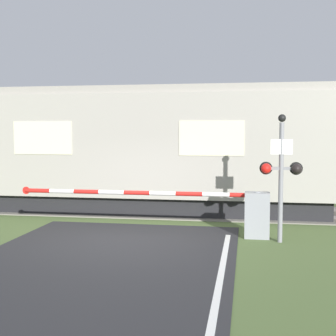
# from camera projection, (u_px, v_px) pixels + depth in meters

# --- Properties ---
(ground_plane) EXTENTS (80.00, 80.00, 0.00)m
(ground_plane) POSITION_uv_depth(u_px,v_px,m) (124.00, 241.00, 11.14)
(ground_plane) COLOR #4C6033
(track_bed) EXTENTS (36.00, 3.20, 0.13)m
(track_bed) POSITION_uv_depth(u_px,v_px,m) (159.00, 210.00, 15.47)
(track_bed) COLOR slate
(track_bed) RESTS_ON ground_plane
(train) EXTENTS (18.85, 3.01, 4.01)m
(train) POSITION_uv_depth(u_px,v_px,m) (62.00, 148.00, 15.87)
(train) COLOR black
(train) RESTS_ON ground_plane
(crossing_barrier) EXTENTS (6.45, 0.44, 1.15)m
(crossing_barrier) POSITION_uv_depth(u_px,v_px,m) (232.00, 210.00, 11.56)
(crossing_barrier) COLOR gray
(crossing_barrier) RESTS_ON ground_plane
(signal_post) EXTENTS (0.99, 0.26, 3.01)m
(signal_post) POSITION_uv_depth(u_px,v_px,m) (281.00, 170.00, 10.90)
(signal_post) COLOR gray
(signal_post) RESTS_ON ground_plane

